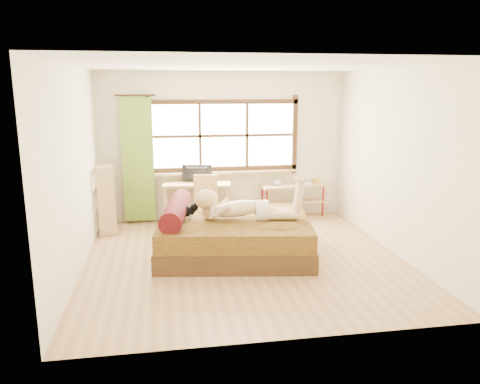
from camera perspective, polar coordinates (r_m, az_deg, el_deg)
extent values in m
plane|color=#9E754C|center=(6.81, 0.53, -8.14)|extent=(4.50, 4.50, 0.00)
plane|color=white|center=(6.37, 0.59, 15.20)|extent=(4.50, 4.50, 0.00)
plane|color=silver|center=(8.66, -2.01, 5.57)|extent=(4.50, 0.00, 4.50)
plane|color=silver|center=(4.30, 5.72, -1.79)|extent=(4.50, 0.00, 4.50)
plane|color=silver|center=(6.46, -19.52, 2.42)|extent=(0.00, 4.50, 4.50)
plane|color=silver|center=(7.19, 18.56, 3.46)|extent=(0.00, 4.50, 4.50)
cube|color=#FFEDBF|center=(8.63, -2.02, 6.89)|extent=(2.60, 0.01, 1.30)
cube|color=tan|center=(8.65, -1.92, 2.42)|extent=(2.80, 0.16, 0.04)
cube|color=#538022|center=(8.51, -12.33, 3.80)|extent=(0.55, 0.10, 2.20)
cube|color=#34250F|center=(6.97, -0.62, -6.46)|extent=(2.41, 2.05, 0.27)
cube|color=#331E0B|center=(6.88, -0.63, -4.32)|extent=(2.37, 2.01, 0.27)
cylinder|color=black|center=(6.86, -7.75, -2.17)|extent=(0.52, 1.51, 0.31)
cube|color=tan|center=(8.41, -5.25, 1.01)|extent=(1.26, 0.72, 0.04)
cube|color=tan|center=(8.34, -9.06, -1.79)|extent=(0.06, 0.06, 0.72)
cube|color=tan|center=(8.26, -1.52, -1.78)|extent=(0.06, 0.06, 0.72)
cube|color=tan|center=(8.76, -8.67, -1.08)|extent=(0.06, 0.06, 0.72)
cube|color=tan|center=(8.68, -1.49, -1.06)|extent=(0.06, 0.06, 0.72)
imported|color=black|center=(8.43, -5.30, 2.23)|extent=(0.54, 0.15, 0.31)
cube|color=tan|center=(8.05, -4.26, -1.62)|extent=(0.47, 0.47, 0.04)
cube|color=tan|center=(8.17, -4.22, 0.47)|extent=(0.42, 0.10, 0.48)
cube|color=tan|center=(7.95, -5.60, -3.54)|extent=(0.05, 0.05, 0.42)
cube|color=tan|center=(7.92, -3.01, -3.54)|extent=(0.05, 0.05, 0.42)
cube|color=tan|center=(8.29, -5.40, -2.85)|extent=(0.05, 0.05, 0.42)
cube|color=tan|center=(8.27, -2.93, -2.85)|extent=(0.05, 0.05, 0.42)
cube|color=tan|center=(8.86, 6.49, 0.76)|extent=(1.28, 0.48, 0.04)
cube|color=tan|center=(8.93, 6.44, -1.19)|extent=(1.28, 0.48, 0.03)
cylinder|color=maroon|center=(8.61, 3.28, -1.53)|extent=(0.04, 0.04, 0.62)
cylinder|color=maroon|center=(9.06, 10.07, -0.98)|extent=(0.04, 0.04, 0.62)
cylinder|color=maroon|center=(8.83, 2.72, -1.15)|extent=(0.04, 0.04, 0.62)
cylinder|color=maroon|center=(9.27, 9.37, -0.64)|extent=(0.04, 0.04, 0.62)
cube|color=gold|center=(9.04, 9.21, 1.32)|extent=(0.12, 0.12, 0.08)
imported|color=gray|center=(8.77, 4.61, 1.15)|extent=(0.14, 0.14, 0.10)
imported|color=gray|center=(8.91, 7.73, 0.99)|extent=(0.21, 0.27, 0.02)
cube|color=tan|center=(8.30, -15.80, -4.43)|extent=(0.35, 0.50, 0.03)
cube|color=tan|center=(8.21, -15.95, -2.06)|extent=(0.35, 0.50, 0.03)
cube|color=tan|center=(8.13, -16.10, 0.36)|extent=(0.35, 0.50, 0.03)
cube|color=tan|center=(8.06, -16.25, 2.83)|extent=(0.35, 0.50, 0.03)
cube|color=tan|center=(7.94, -15.96, -1.23)|extent=(0.28, 0.07, 1.14)
cube|color=tan|center=(8.39, -16.08, -0.50)|extent=(0.28, 0.07, 1.14)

